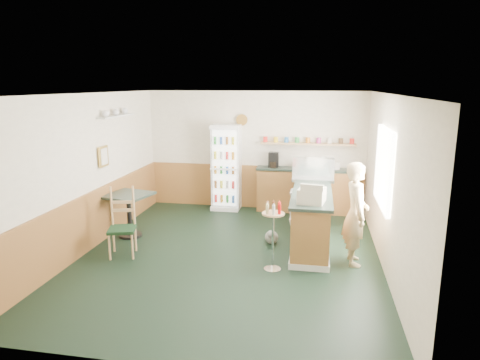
% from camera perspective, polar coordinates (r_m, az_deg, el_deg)
% --- Properties ---
extents(ground, '(6.00, 6.00, 0.00)m').
position_cam_1_polar(ground, '(7.39, -1.47, -10.00)').
color(ground, black).
rests_on(ground, ground).
extents(room_envelope, '(5.04, 6.02, 2.72)m').
position_cam_1_polar(room_envelope, '(7.70, -2.08, 2.76)').
color(room_envelope, silver).
rests_on(room_envelope, ground).
extents(service_counter, '(0.68, 3.01, 1.01)m').
position_cam_1_polar(service_counter, '(8.11, 9.50, -4.63)').
color(service_counter, '#AD7837').
rests_on(service_counter, ground).
extents(back_counter, '(2.24, 0.42, 1.69)m').
position_cam_1_polar(back_counter, '(9.75, 8.75, -1.10)').
color(back_counter, '#AD7837').
rests_on(back_counter, ground).
extents(drinks_fridge, '(0.65, 0.54, 1.96)m').
position_cam_1_polar(drinks_fridge, '(9.81, -1.84, 1.69)').
color(drinks_fridge, white).
rests_on(drinks_fridge, ground).
extents(display_case, '(0.80, 0.42, 0.46)m').
position_cam_1_polar(display_case, '(8.40, 9.75, 1.43)').
color(display_case, silver).
rests_on(display_case, service_counter).
extents(cash_register, '(0.47, 0.48, 0.23)m').
position_cam_1_polar(cash_register, '(6.87, 9.54, -2.04)').
color(cash_register, beige).
rests_on(cash_register, service_counter).
extents(shopkeeper, '(0.45, 0.59, 1.67)m').
position_cam_1_polar(shopkeeper, '(7.05, 15.18, -4.36)').
color(shopkeeper, tan).
rests_on(shopkeeper, ground).
extents(condiment_stand, '(0.35, 0.35, 1.08)m').
position_cam_1_polar(condiment_stand, '(6.62, 4.43, -6.29)').
color(condiment_stand, silver).
rests_on(condiment_stand, ground).
extents(newspaper_rack, '(0.09, 0.42, 0.67)m').
position_cam_1_polar(newspaper_rack, '(8.15, 7.02, -3.69)').
color(newspaper_rack, black).
rests_on(newspaper_rack, ground).
extents(cafe_table, '(0.91, 0.91, 0.83)m').
position_cam_1_polar(cafe_table, '(8.35, -14.60, -3.46)').
color(cafe_table, black).
rests_on(cafe_table, ground).
extents(cafe_chair, '(0.53, 0.54, 1.16)m').
position_cam_1_polar(cafe_chair, '(7.53, -15.22, -5.12)').
color(cafe_chair, black).
rests_on(cafe_chair, ground).
extents(dog_doorstop, '(0.24, 0.31, 0.29)m').
position_cam_1_polar(dog_doorstop, '(7.85, 4.22, -7.55)').
color(dog_doorstop, gray).
rests_on(dog_doorstop, ground).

